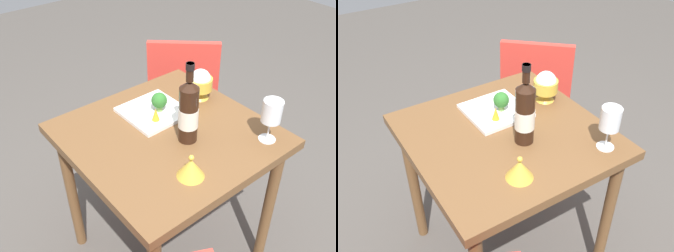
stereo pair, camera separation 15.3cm
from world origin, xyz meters
The scene contains 10 objects.
ground_plane centered at (0.00, 0.00, 0.00)m, with size 8.00×8.00×0.00m, color #4C4742.
dining_table centered at (0.00, 0.00, 0.65)m, with size 0.77×0.77×0.76m.
chair_near_window centered at (0.53, -0.55, 0.53)m, with size 0.57×0.57×0.85m.
wine_bottle centered at (-0.08, -0.03, 0.89)m, with size 0.08×0.08×0.33m.
wine_glass centered at (-0.28, -0.27, 0.89)m, with size 0.08×0.08×0.18m.
rice_bowl centered at (0.11, -0.28, 0.83)m, with size 0.11×0.11×0.14m.
rice_bowl_lid centered at (-0.25, 0.10, 0.80)m, with size 0.10×0.10×0.09m.
serving_plate centered at (0.15, -0.04, 0.77)m, with size 0.25×0.25×0.02m.
broccoli_floret centered at (0.13, -0.05, 0.83)m, with size 0.07×0.07×0.09m.
carrot_garnish_left centered at (0.08, 0.00, 0.80)m, with size 0.03×0.03×0.06m.
Camera 1 is at (-0.96, 0.78, 1.70)m, focal length 41.04 mm.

